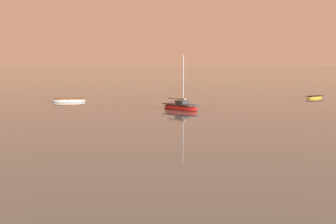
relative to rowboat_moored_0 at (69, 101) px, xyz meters
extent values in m
ellipsoid|color=white|center=(0.00, 0.00, -0.03)|extent=(4.13, 2.25, 0.62)
cube|color=brown|center=(0.00, 0.00, 0.23)|extent=(3.82, 2.14, 0.08)
cube|color=brown|center=(0.00, 0.00, 0.14)|extent=(0.53, 1.23, 0.06)
ellipsoid|color=red|center=(7.52, -14.76, 0.00)|extent=(2.58, 5.22, 0.86)
cube|color=#33383F|center=(7.52, -14.76, 0.35)|extent=(2.27, 4.45, 0.09)
cube|color=#33383F|center=(7.58, -15.00, 0.59)|extent=(1.09, 1.36, 0.31)
cylinder|color=#B7BABF|center=(7.62, -15.20, 2.81)|extent=(0.09, 0.09, 4.74)
cylinder|color=beige|center=(7.39, -14.15, 0.91)|extent=(0.75, 2.72, 0.17)
ellipsoid|color=gold|center=(30.62, -6.81, -0.06)|extent=(3.23, 1.93, 0.48)
cube|color=black|center=(30.62, -6.81, 0.15)|extent=(2.99, 1.84, 0.06)
cube|color=black|center=(30.62, -6.81, 0.07)|extent=(0.47, 0.96, 0.05)
camera|label=1|loc=(-15.54, -62.92, 4.52)|focal=58.10mm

